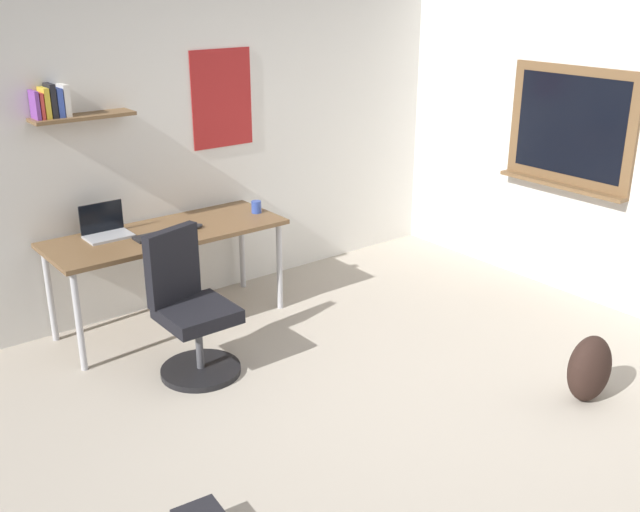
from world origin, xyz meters
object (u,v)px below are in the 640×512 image
(laptop, at_px, (106,229))
(backpack, at_px, (589,369))
(computer_mouse, at_px, (196,226))
(coffee_mug, at_px, (256,207))
(keyboard, at_px, (161,235))
(desk, at_px, (167,239))
(office_chair, at_px, (190,314))

(laptop, relative_size, backpack, 0.73)
(computer_mouse, relative_size, coffee_mug, 1.13)
(keyboard, distance_m, computer_mouse, 0.28)
(keyboard, relative_size, computer_mouse, 3.56)
(desk, xyz_separation_m, backpack, (1.49, -2.51, -0.45))
(laptop, relative_size, computer_mouse, 2.98)
(office_chair, xyz_separation_m, laptop, (-0.16, 0.87, 0.37))
(keyboard, bearing_deg, desk, 44.10)
(computer_mouse, relative_size, backpack, 0.24)
(laptop, bearing_deg, computer_mouse, -22.32)
(coffee_mug, bearing_deg, desk, 177.54)
(office_chair, relative_size, keyboard, 2.57)
(keyboard, relative_size, backpack, 0.87)
(keyboard, xyz_separation_m, coffee_mug, (0.83, 0.05, 0.04))
(coffee_mug, bearing_deg, laptop, 170.61)
(desk, xyz_separation_m, coffee_mug, (0.75, -0.03, 0.11))
(keyboard, distance_m, backpack, 2.94)
(laptop, relative_size, keyboard, 0.84)
(desk, distance_m, laptop, 0.43)
(keyboard, bearing_deg, office_chair, -102.04)
(laptop, distance_m, backpack, 3.31)
(desk, xyz_separation_m, keyboard, (-0.08, -0.08, 0.07))
(desk, bearing_deg, office_chair, -107.05)
(computer_mouse, height_order, backpack, computer_mouse)
(desk, distance_m, office_chair, 0.79)
(desk, distance_m, keyboard, 0.14)
(laptop, relative_size, coffee_mug, 3.37)
(desk, bearing_deg, coffee_mug, -2.46)
(computer_mouse, bearing_deg, keyboard, 180.00)
(keyboard, xyz_separation_m, computer_mouse, (0.28, 0.00, 0.01))
(laptop, bearing_deg, keyboard, -38.60)
(desk, relative_size, laptop, 5.46)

